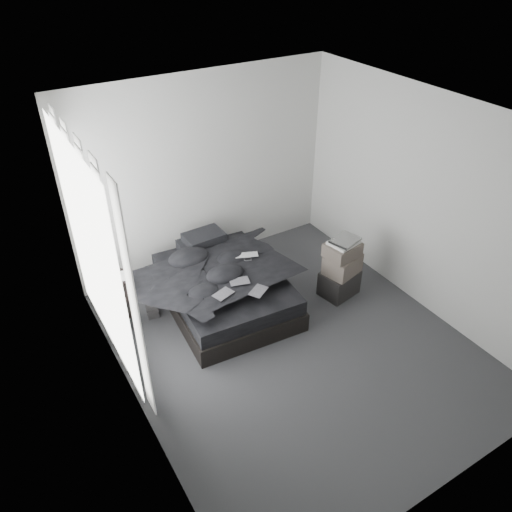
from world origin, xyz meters
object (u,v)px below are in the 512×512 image
bed (225,296)px  side_stand (118,302)px  laptop (247,253)px  box_lower (339,283)px

bed → side_stand: bearing=170.8°
laptop → side_stand: bearing=-167.7°
bed → box_lower: box_lower is taller
laptop → side_stand: 1.63m
laptop → box_lower: 1.28m
box_lower → bed: bearing=157.5°
bed → laptop: (0.33, 0.02, 0.53)m
bed → box_lower: (1.36, -0.56, 0.05)m
bed → side_stand: (-1.24, 0.30, 0.23)m
side_stand → box_lower: size_ratio=1.54×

